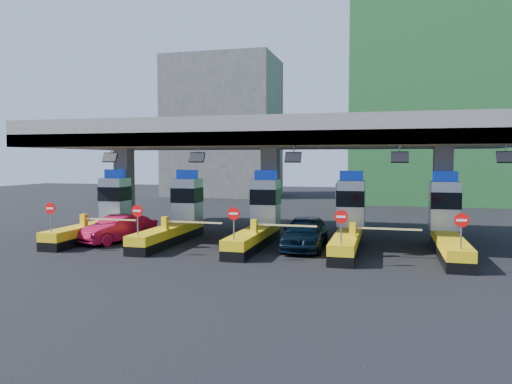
# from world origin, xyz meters

# --- Properties ---
(ground) EXTENTS (120.00, 120.00, 0.00)m
(ground) POSITION_xyz_m (0.00, 0.00, 0.00)
(ground) COLOR black
(ground) RESTS_ON ground
(toll_canopy) EXTENTS (28.00, 12.09, 7.00)m
(toll_canopy) POSITION_xyz_m (0.00, 2.87, 6.13)
(toll_canopy) COLOR slate
(toll_canopy) RESTS_ON ground
(toll_lane_far_left) EXTENTS (4.43, 8.00, 4.16)m
(toll_lane_far_left) POSITION_xyz_m (-10.00, 0.28, 1.40)
(toll_lane_far_left) COLOR black
(toll_lane_far_left) RESTS_ON ground
(toll_lane_left) EXTENTS (4.43, 8.00, 4.16)m
(toll_lane_left) POSITION_xyz_m (-5.00, 0.28, 1.40)
(toll_lane_left) COLOR black
(toll_lane_left) RESTS_ON ground
(toll_lane_center) EXTENTS (4.43, 8.00, 4.16)m
(toll_lane_center) POSITION_xyz_m (0.00, 0.28, 1.40)
(toll_lane_center) COLOR black
(toll_lane_center) RESTS_ON ground
(toll_lane_right) EXTENTS (4.43, 8.00, 4.16)m
(toll_lane_right) POSITION_xyz_m (5.00, 0.28, 1.40)
(toll_lane_right) COLOR black
(toll_lane_right) RESTS_ON ground
(toll_lane_far_right) EXTENTS (4.43, 8.00, 4.16)m
(toll_lane_far_right) POSITION_xyz_m (10.00, 0.28, 1.40)
(toll_lane_far_right) COLOR black
(toll_lane_far_right) RESTS_ON ground
(bg_building_scaffold) EXTENTS (18.00, 12.00, 28.00)m
(bg_building_scaffold) POSITION_xyz_m (12.00, 32.00, 14.00)
(bg_building_scaffold) COLOR #1E5926
(bg_building_scaffold) RESTS_ON ground
(bg_building_concrete) EXTENTS (14.00, 10.00, 18.00)m
(bg_building_concrete) POSITION_xyz_m (-14.00, 36.00, 9.00)
(bg_building_concrete) COLOR #4C4C49
(bg_building_concrete) RESTS_ON ground
(van) EXTENTS (2.20, 5.28, 1.79)m
(van) POSITION_xyz_m (2.77, -0.71, 0.89)
(van) COLOR black
(van) RESTS_ON ground
(red_car) EXTENTS (3.25, 5.05, 1.57)m
(red_car) POSITION_xyz_m (-8.09, -1.19, 0.79)
(red_car) COLOR maroon
(red_car) RESTS_ON ground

